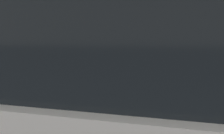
% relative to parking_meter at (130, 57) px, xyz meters
% --- Properties ---
extents(parking_meter, '(0.19, 0.20, 1.44)m').
position_rel_parking_meter_xyz_m(parking_meter, '(0.00, 0.00, 0.00)').
color(parking_meter, slate).
rests_on(parking_meter, sidewalk_curb).
extents(pedestrian_at_meter, '(0.70, 0.46, 1.71)m').
position_rel_parking_meter_xyz_m(pedestrian_at_meter, '(-0.54, 0.11, -0.09)').
color(pedestrian_at_meter, slate).
rests_on(pedestrian_at_meter, sidewalk_curb).
extents(parked_sedan_white, '(4.64, 1.90, 1.76)m').
position_rel_parking_meter_xyz_m(parked_sedan_white, '(0.50, -1.69, -0.32)').
color(parked_sedan_white, white).
rests_on(parked_sedan_white, ground).
extents(background_railing, '(24.06, 0.06, 0.99)m').
position_rel_parking_meter_xyz_m(background_railing, '(-0.30, 1.68, -0.35)').
color(background_railing, '#2D7A38').
rests_on(background_railing, sidewalk_curb).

